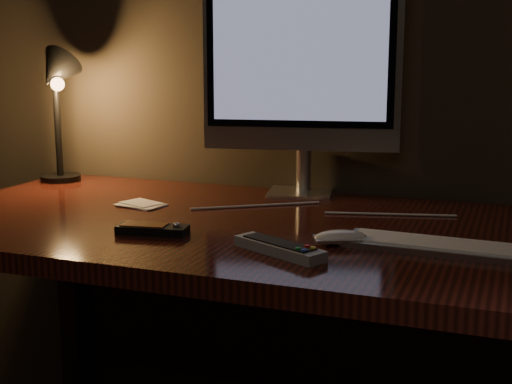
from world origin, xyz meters
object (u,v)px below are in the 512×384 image
(monitor, at_px, (301,73))
(desk, at_px, (285,273))
(keyboard, at_px, (452,247))
(mouse, at_px, (341,239))
(tv_remote, at_px, (279,248))
(desk_lamp, at_px, (56,91))
(media_remote, at_px, (153,229))

(monitor, bearing_deg, desk, -90.80)
(desk, xyz_separation_m, keyboard, (0.37, -0.15, 0.14))
(keyboard, xyz_separation_m, mouse, (-0.20, -0.03, 0.00))
(monitor, relative_size, keyboard, 1.31)
(tv_remote, bearing_deg, keyboard, 50.13)
(keyboard, bearing_deg, desk, 160.65)
(desk_lamp, bearing_deg, tv_remote, -46.38)
(keyboard, bearing_deg, monitor, 138.61)
(monitor, relative_size, media_remote, 3.48)
(media_remote, bearing_deg, monitor, 63.35)
(media_remote, xyz_separation_m, tv_remote, (0.28, -0.05, 0.00))
(monitor, xyz_separation_m, media_remote, (-0.16, -0.49, -0.29))
(monitor, height_order, desk_lamp, monitor)
(desk, relative_size, monitor, 3.12)
(monitor, bearing_deg, tv_remote, -87.60)
(desk, relative_size, tv_remote, 8.29)
(mouse, relative_size, media_remote, 0.67)
(mouse, xyz_separation_m, desk_lamp, (-0.87, 0.34, 0.24))
(keyboard, distance_m, mouse, 0.20)
(desk, bearing_deg, media_remote, -130.80)
(keyboard, xyz_separation_m, media_remote, (-0.57, -0.08, 0.00))
(keyboard, height_order, mouse, mouse)
(tv_remote, xyz_separation_m, desk_lamp, (-0.78, 0.44, 0.24))
(keyboard, distance_m, tv_remote, 0.32)
(monitor, bearing_deg, keyboard, -55.22)
(mouse, xyz_separation_m, media_remote, (-0.37, -0.05, 0.00))
(desk, xyz_separation_m, mouse, (0.17, -0.18, 0.14))
(desk, distance_m, desk_lamp, 0.82)
(media_remote, relative_size, desk_lamp, 0.40)
(keyboard, relative_size, media_remote, 2.66)
(mouse, bearing_deg, tv_remote, -155.80)
(desk, distance_m, mouse, 0.28)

